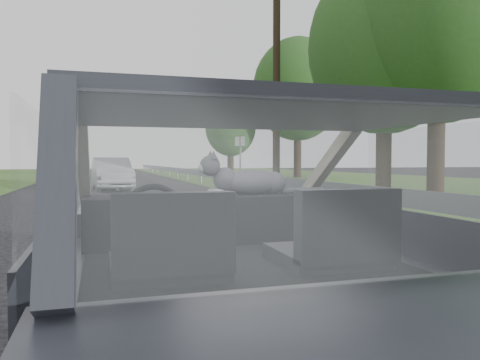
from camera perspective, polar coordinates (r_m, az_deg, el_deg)
subject_car at (r=2.45m, az=-0.04°, el=-9.26°), size 1.80×4.00×1.45m
dashboard at (r=3.03m, az=-3.44°, el=-4.64°), size 1.58×0.45×0.30m
driver_seat at (r=2.06m, az=-8.49°, el=-7.14°), size 0.50×0.72×0.42m
passenger_seat at (r=2.31m, az=11.67°, el=-6.12°), size 0.50×0.72×0.42m
steering_wheel at (r=2.66m, az=-10.40°, el=-4.12°), size 0.36×0.36×0.04m
cat at (r=3.04m, az=1.41°, el=-0.04°), size 0.64×0.24×0.28m
guardrail at (r=13.29m, az=5.40°, el=-0.39°), size 0.05×90.00×0.32m
other_car at (r=20.22m, az=-15.37°, el=0.75°), size 1.91×4.21×1.35m
highway_sign at (r=27.63m, az=0.05°, el=2.63°), size 0.47×1.05×2.68m
utility_pole at (r=18.01m, az=4.47°, el=12.09°), size 0.28×0.28×8.52m
tree_0 at (r=16.76m, az=17.21°, el=11.44°), size 6.81×6.81×7.78m
tree_1 at (r=16.41m, az=22.94°, el=13.30°), size 7.65×7.65×8.76m
tree_2 at (r=34.73m, az=-1.16°, el=5.06°), size 4.70×4.70×5.69m
tree_3 at (r=34.39m, az=7.05°, el=8.51°), size 6.71×6.71×9.81m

